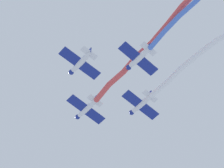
{
  "coord_description": "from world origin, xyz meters",
  "views": [
    {
      "loc": [
        33.92,
        16.4,
        4.62
      ],
      "look_at": [
        1.25,
        2.51,
        61.33
      ],
      "focal_mm": 74.33,
      "sensor_mm": 36.0,
      "label": 1
    }
  ],
  "objects_px": {
    "airplane_lead": "(86,109)",
    "airplane_right_wing": "(141,104)",
    "airplane_slot": "(139,58)",
    "airplane_left_wing": "(80,63)"
  },
  "relations": [
    {
      "from": "airplane_right_wing",
      "to": "airplane_slot",
      "type": "bearing_deg",
      "value": 133.27
    },
    {
      "from": "airplane_left_wing",
      "to": "airplane_lead",
      "type": "bearing_deg",
      "value": -45.12
    },
    {
      "from": "airplane_lead",
      "to": "airplane_right_wing",
      "type": "distance_m",
      "value": 8.19
    },
    {
      "from": "airplane_left_wing",
      "to": "airplane_slot",
      "type": "bearing_deg",
      "value": -135.16
    },
    {
      "from": "airplane_lead",
      "to": "airplane_slot",
      "type": "xyz_separation_m",
      "value": [
        5.11,
        10.38,
        -0.2
      ]
    },
    {
      "from": "airplane_lead",
      "to": "airplane_right_wing",
      "type": "xyz_separation_m",
      "value": [
        -2.64,
        7.75,
        0.3
      ]
    },
    {
      "from": "airplane_lead",
      "to": "airplane_right_wing",
      "type": "height_order",
      "value": "airplane_right_wing"
    },
    {
      "from": "airplane_left_wing",
      "to": "airplane_slot",
      "type": "xyz_separation_m",
      "value": [
        -2.63,
        7.75,
        0.2
      ]
    },
    {
      "from": "airplane_lead",
      "to": "airplane_slot",
      "type": "distance_m",
      "value": 11.58
    },
    {
      "from": "airplane_right_wing",
      "to": "airplane_slot",
      "type": "height_order",
      "value": "airplane_right_wing"
    }
  ]
}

